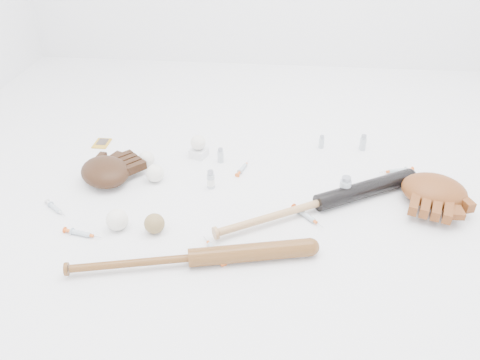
# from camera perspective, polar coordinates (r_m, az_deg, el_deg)

# --- Properties ---
(bat_dark) EXTENTS (0.80, 0.50, 0.06)m
(bat_dark) POSITION_cam_1_polar(r_m,az_deg,el_deg) (1.74, 9.69, -2.73)
(bat_dark) COLOR black
(bat_dark) RESTS_ON ground
(bat_wood) EXTENTS (0.81, 0.25, 0.06)m
(bat_wood) POSITION_cam_1_polar(r_m,az_deg,el_deg) (1.51, -5.97, -9.42)
(bat_wood) COLOR brown
(bat_wood) RESTS_ON ground
(glove_dark) EXTENTS (0.37, 0.37, 0.09)m
(glove_dark) POSITION_cam_1_polar(r_m,az_deg,el_deg) (1.94, -16.13, 1.02)
(glove_dark) COLOR black
(glove_dark) RESTS_ON ground
(glove_tan) EXTENTS (0.36, 0.36, 0.10)m
(glove_tan) POSITION_cam_1_polar(r_m,az_deg,el_deg) (1.89, 22.59, -1.18)
(glove_tan) COLOR brown
(glove_tan) RESTS_ON ground
(trading_card) EXTENTS (0.07, 0.09, 0.01)m
(trading_card) POSITION_cam_1_polar(r_m,az_deg,el_deg) (2.24, -16.49, 4.31)
(trading_card) COLOR #B88721
(trading_card) RESTS_ON ground
(pedestal) EXTENTS (0.08, 0.08, 0.04)m
(pedestal) POSITION_cam_1_polar(r_m,az_deg,el_deg) (2.06, -5.05, 3.34)
(pedestal) COLOR white
(pedestal) RESTS_ON ground
(baseball_on_pedestal) EXTENTS (0.07, 0.07, 0.07)m
(baseball_on_pedestal) POSITION_cam_1_polar(r_m,az_deg,el_deg) (2.03, -5.12, 4.58)
(baseball_on_pedestal) COLOR white
(baseball_on_pedestal) RESTS_ON pedestal
(baseball_left) EXTENTS (0.07, 0.07, 0.07)m
(baseball_left) POSITION_cam_1_polar(r_m,az_deg,el_deg) (1.91, -10.33, 0.82)
(baseball_left) COLOR white
(baseball_left) RESTS_ON ground
(baseball_upper) EXTENTS (0.07, 0.07, 0.07)m
(baseball_upper) POSITION_cam_1_polar(r_m,az_deg,el_deg) (2.01, -11.35, 2.53)
(baseball_upper) COLOR white
(baseball_upper) RESTS_ON ground
(baseball_mid) EXTENTS (0.08, 0.08, 0.08)m
(baseball_mid) POSITION_cam_1_polar(r_m,az_deg,el_deg) (1.68, -14.74, -4.70)
(baseball_mid) COLOR white
(baseball_mid) RESTS_ON ground
(baseball_aged) EXTENTS (0.07, 0.07, 0.07)m
(baseball_aged) POSITION_cam_1_polar(r_m,az_deg,el_deg) (1.64, -10.39, -5.24)
(baseball_aged) COLOR olive
(baseball_aged) RESTS_ON ground
(syringe_0) EXTENTS (0.13, 0.11, 0.02)m
(syringe_0) POSITION_cam_1_polar(r_m,az_deg,el_deg) (1.86, -21.62, -3.20)
(syringe_0) COLOR #ADBCC6
(syringe_0) RESTS_ON ground
(syringe_1) EXTENTS (0.12, 0.15, 0.02)m
(syringe_1) POSITION_cam_1_polar(r_m,az_deg,el_deg) (1.55, -3.14, -8.61)
(syringe_1) COLOR #ADBCC6
(syringe_1) RESTS_ON ground
(syringe_2) EXTENTS (0.07, 0.14, 0.02)m
(syringe_2) POSITION_cam_1_polar(r_m,az_deg,el_deg) (1.96, 0.32, 1.44)
(syringe_2) COLOR #ADBCC6
(syringe_2) RESTS_ON ground
(syringe_3) EXTENTS (0.14, 0.14, 0.02)m
(syringe_3) POSITION_cam_1_polar(r_m,az_deg,el_deg) (1.71, 8.12, -4.33)
(syringe_3) COLOR #ADBCC6
(syringe_3) RESTS_ON ground
(syringe_4) EXTENTS (0.16, 0.07, 0.02)m
(syringe_4) POSITION_cam_1_polar(r_m,az_deg,el_deg) (2.05, 18.65, 1.08)
(syringe_4) COLOR #ADBCC6
(syringe_4) RESTS_ON ground
(syringe_5) EXTENTS (0.16, 0.06, 0.02)m
(syringe_5) POSITION_cam_1_polar(r_m,az_deg,el_deg) (1.71, -18.80, -6.18)
(syringe_5) COLOR #ADBCC6
(syringe_5) RESTS_ON ground
(vial_0) EXTENTS (0.03, 0.03, 0.07)m
(vial_0) POSITION_cam_1_polar(r_m,az_deg,el_deg) (2.16, 14.77, 4.46)
(vial_0) COLOR #B3BEC5
(vial_0) RESTS_ON ground
(vial_1) EXTENTS (0.02, 0.02, 0.06)m
(vial_1) POSITION_cam_1_polar(r_m,az_deg,el_deg) (2.14, 9.91, 4.63)
(vial_1) COLOR #B3BEC5
(vial_1) RESTS_ON ground
(vial_2) EXTENTS (0.03, 0.03, 0.07)m
(vial_2) POSITION_cam_1_polar(r_m,az_deg,el_deg) (2.00, -2.39, 3.03)
(vial_2) COLOR #B3BEC5
(vial_2) RESTS_ON ground
(vial_3) EXTENTS (0.04, 0.04, 0.10)m
(vial_3) POSITION_cam_1_polar(r_m,az_deg,el_deg) (1.80, 12.67, -1.01)
(vial_3) COLOR #B3BEC5
(vial_3) RESTS_ON ground
(vial_4) EXTENTS (0.03, 0.03, 0.08)m
(vial_4) POSITION_cam_1_polar(r_m,az_deg,el_deg) (1.84, -3.59, 0.09)
(vial_4) COLOR #B3BEC5
(vial_4) RESTS_ON ground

